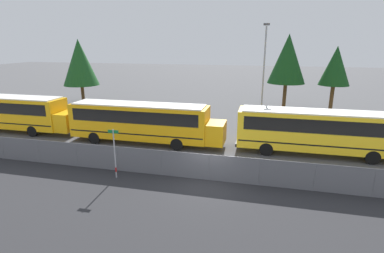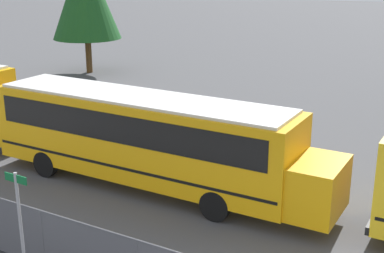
% 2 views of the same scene
% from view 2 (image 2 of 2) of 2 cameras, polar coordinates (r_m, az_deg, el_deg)
% --- Properties ---
extents(school_bus_1, '(13.16, 2.53, 3.37)m').
position_cam_2_polar(school_bus_1, '(18.91, -4.86, -0.85)').
color(school_bus_1, orange).
rests_on(school_bus_1, ground_plane).
extents(street_sign, '(0.70, 0.09, 3.18)m').
position_cam_2_polar(street_sign, '(13.71, -17.76, -10.52)').
color(street_sign, '#B7B7BC').
rests_on(street_sign, ground_plane).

